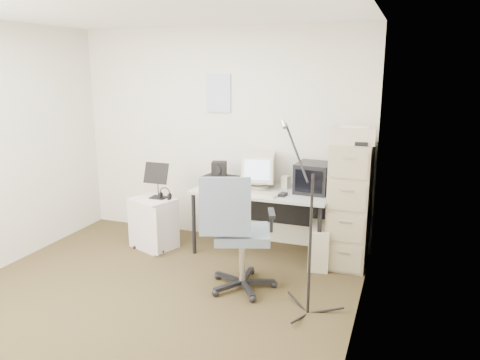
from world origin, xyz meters
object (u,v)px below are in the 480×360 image
(filing_cabinet, at_px, (350,205))
(office_chair, at_px, (242,232))
(desk, at_px, (262,221))
(side_cart, at_px, (154,223))

(filing_cabinet, relative_size, office_chair, 1.16)
(filing_cabinet, xyz_separation_m, desk, (-0.95, -0.03, -0.29))
(filing_cabinet, height_order, office_chair, filing_cabinet)
(desk, height_order, office_chair, office_chair)
(filing_cabinet, relative_size, desk, 0.87)
(office_chair, relative_size, side_cart, 1.92)
(desk, distance_m, side_cart, 1.26)
(filing_cabinet, distance_m, side_cart, 2.23)
(desk, xyz_separation_m, side_cart, (-1.23, -0.28, -0.07))
(filing_cabinet, distance_m, office_chair, 1.28)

